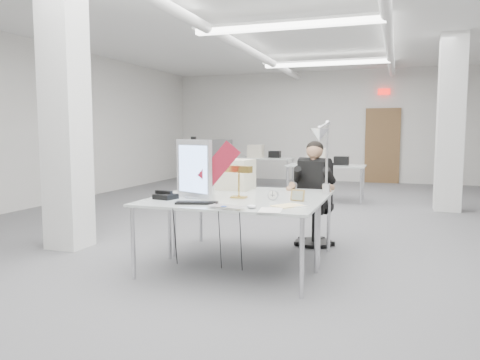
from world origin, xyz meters
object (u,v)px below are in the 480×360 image
Objects in this scene: office_chair at (314,204)px; beige_monitor at (236,174)px; architect_lamp at (324,152)px; bankers_lamp at (239,183)px; seated_person at (314,176)px; monitor at (194,169)px; desk_phone at (166,196)px; desk_main at (227,204)px; laptop at (224,208)px.

beige_monitor reaches higher than office_chair.
bankers_lamp is at bearing -164.55° from architect_lamp.
beige_monitor is at bearing -127.19° from office_chair.
office_chair is 1.43m from bankers_lamp.
seated_person is 1.61× the size of monitor.
bankers_lamp is 0.78m from desk_phone.
seated_person is (0.61, 1.53, 0.16)m from desk_main.
seated_person is 1.04× the size of architect_lamp.
office_chair is at bearing 68.79° from desk_main.
architect_lamp reaches higher than seated_person.
office_chair is at bearing 78.36° from bankers_lamp.
beige_monitor is at bearing -129.57° from seated_person.
monitor is 0.86m from beige_monitor.
beige_monitor is 1.19m from architect_lamp.
bankers_lamp is at bearing -96.84° from seated_person.
bankers_lamp is 1.52× the size of desk_phone.
laptop is at bearing -84.02° from office_chair.
desk_main is 1.66m from seated_person.
bankers_lamp is at bearing 37.41° from desk_phone.
office_chair is 2.76× the size of beige_monitor.
desk_main is at bearing -78.14° from bankers_lamp.
desk_phone reaches higher than desk_main.
monitor is 0.87m from laptop.
desk_phone reaches higher than laptop.
beige_monitor is (0.43, 1.00, 0.16)m from desk_phone.
seated_person is at bearing -70.10° from office_chair.
office_chair is at bearing 96.99° from architect_lamp.
beige_monitor is (-0.38, 1.43, 0.17)m from laptop.
architect_lamp is (0.24, -0.88, 0.70)m from office_chair.
office_chair is 2.05m from desk_phone.
desk_phone is at bearing -122.56° from monitor.
beige_monitor is at bearing 156.10° from architect_lamp.
bankers_lamp is (0.45, 0.15, -0.15)m from monitor.
office_chair is 1.11m from beige_monitor.
seated_person is 2.88× the size of laptop.
office_chair is 1.82m from monitor.
bankers_lamp is at bearing 41.56° from monitor.
beige_monitor is at bearing 114.95° from laptop.
monitor is at bearing -166.40° from architect_lamp.
seated_person reaches higher than desk_phone.
laptop is (-0.49, -1.99, 0.23)m from office_chair.
laptop is at bearing -131.22° from architect_lamp.
monitor is 1.60× the size of beige_monitor.
monitor is at bearing -147.81° from bankers_lamp.
architect_lamp is (1.11, -0.32, 0.30)m from beige_monitor.
architect_lamp is (0.73, 1.11, 0.47)m from laptop.
seated_person is 3.19× the size of bankers_lamp.
desk_phone is at bearing -110.97° from seated_person.
desk_phone is (-0.69, 0.02, 0.04)m from desk_main.
bankers_lamp is (-0.11, 0.75, 0.14)m from laptop.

